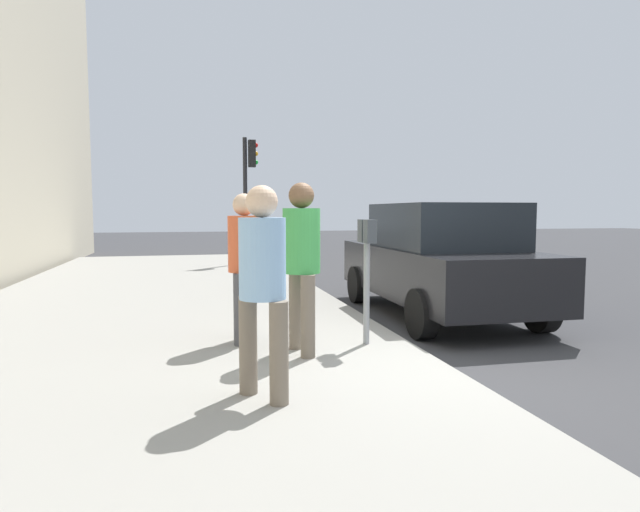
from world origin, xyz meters
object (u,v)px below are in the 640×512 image
object	(u,v)px
parking_meter	(367,255)
pedestrian_bystander	(262,276)
parked_sedan_near	(439,260)
pedestrian_at_meter	(301,253)
traffic_signal	(249,179)
parking_officer	(244,256)

from	to	relation	value
parking_meter	pedestrian_bystander	xyz separation A→B (m)	(-1.50, 1.38, -0.02)
parked_sedan_near	pedestrian_at_meter	bearing A→B (deg)	129.62
traffic_signal	parking_officer	bearing A→B (deg)	173.48
parking_meter	traffic_signal	xyz separation A→B (m)	(9.77, 0.26, 1.41)
parked_sedan_near	traffic_signal	world-z (taller)	traffic_signal
parking_meter	pedestrian_at_meter	size ratio (longest dim) A/B	0.78
parking_meter	traffic_signal	size ratio (longest dim) A/B	0.39
pedestrian_at_meter	pedestrian_bystander	world-z (taller)	pedestrian_at_meter
parked_sedan_near	traffic_signal	xyz separation A→B (m)	(7.78, 2.12, 1.68)
pedestrian_at_meter	pedestrian_bystander	xyz separation A→B (m)	(-1.29, 0.58, -0.07)
parked_sedan_near	traffic_signal	bearing A→B (deg)	15.27
pedestrian_bystander	traffic_signal	world-z (taller)	traffic_signal
pedestrian_at_meter	parked_sedan_near	world-z (taller)	pedestrian_at_meter
pedestrian_at_meter	parking_officer	xyz separation A→B (m)	(0.65, 0.53, -0.07)
pedestrian_at_meter	parking_meter	bearing A→B (deg)	7.34
pedestrian_bystander	parking_officer	world-z (taller)	same
pedestrian_bystander	parked_sedan_near	world-z (taller)	pedestrian_bystander
pedestrian_bystander	parked_sedan_near	size ratio (longest dim) A/B	0.38
pedestrian_at_meter	traffic_signal	distance (m)	10.09
parking_meter	pedestrian_at_meter	distance (m)	0.82
pedestrian_at_meter	pedestrian_bystander	distance (m)	1.42
pedestrian_at_meter	parking_officer	bearing A→B (deg)	121.76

